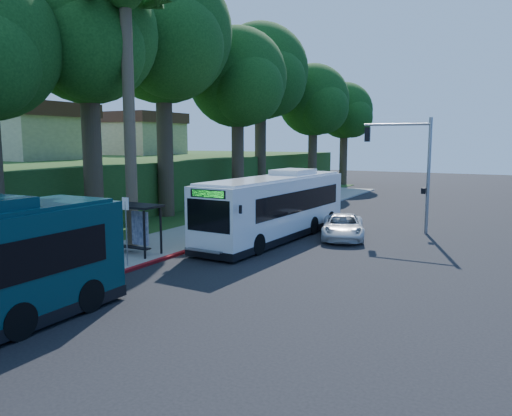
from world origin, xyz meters
The scene contains 17 objects.
ground centered at (0.00, 0.00, 0.00)m, with size 140.00×140.00×0.00m, color black.
sidewalk centered at (-7.30, 0.00, 0.06)m, with size 4.50×70.00×0.12m, color gray.
red_curb centered at (-5.00, -4.00, 0.07)m, with size 0.25×30.00×0.13m, color maroon.
grass_verge centered at (-13.00, 5.00, 0.03)m, with size 8.00×70.00×0.06m, color #234719.
bus_shelter centered at (-7.26, -2.86, 1.81)m, with size 3.20×1.51×2.55m.
stop_sign_pole centered at (-5.40, -5.00, 2.08)m, with size 0.35×0.06×3.17m.
traffic_signal_pole centered at (3.78, 10.00, 4.42)m, with size 4.10×0.30×7.00m.
palm_tree centered at (-8.20, -1.50, 12.38)m, with size 4.20×4.20×14.40m.
hillside_backdrop centered at (-26.30, 15.10, 2.44)m, with size 24.00×60.00×8.80m.
tree_0 centered at (-12.40, -0.02, 11.20)m, with size 8.40×8.00×15.70m.
tree_1 centered at (-13.37, 7.98, 12.73)m, with size 10.50×10.00×18.26m.
tree_2 centered at (-11.89, 15.98, 10.48)m, with size 8.82×8.40×15.12m.
tree_3 centered at (-13.88, 23.98, 11.98)m, with size 10.08×9.60×17.28m.
tree_4 centered at (-11.40, 31.98, 9.73)m, with size 8.40×8.00×14.14m.
tree_5 centered at (-10.41, 39.99, 8.96)m, with size 7.35×7.00×12.86m.
white_bus centered at (-2.59, 4.38, 1.90)m, with size 3.44×13.20×3.90m.
pickup centered at (0.82, 6.10, 0.70)m, with size 2.32×5.03×1.40m, color silver.
Camera 1 is at (9.84, -21.30, 5.64)m, focal length 35.00 mm.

